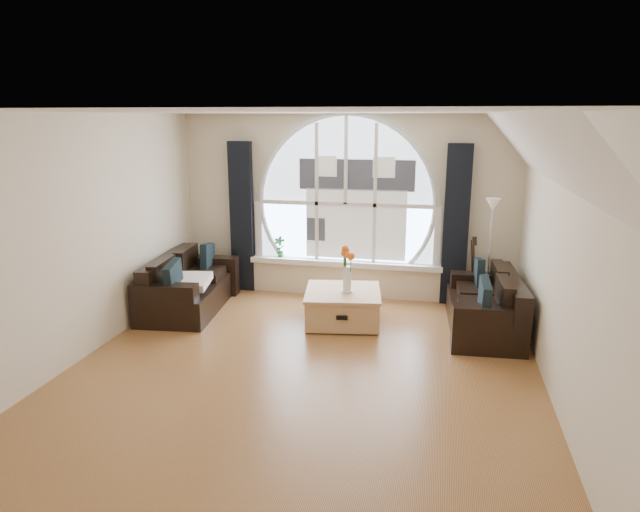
{
  "coord_description": "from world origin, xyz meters",
  "views": [
    {
      "loc": [
        1.35,
        -5.35,
        2.66
      ],
      "look_at": [
        0.0,
        0.9,
        1.05
      ],
      "focal_mm": 31.26,
      "sensor_mm": 36.0,
      "label": 1
    }
  ],
  "objects_px": {
    "floor_lamp": "(489,256)",
    "guitar": "(472,272)",
    "sofa_right": "(485,301)",
    "vase_flowers": "(347,263)",
    "coffee_chest": "(343,305)",
    "potted_plant": "(280,247)",
    "sofa_left": "(189,282)"
  },
  "relations": [
    {
      "from": "potted_plant",
      "to": "coffee_chest",
      "type": "bearing_deg",
      "value": -43.56
    },
    {
      "from": "sofa_right",
      "to": "coffee_chest",
      "type": "distance_m",
      "value": 1.81
    },
    {
      "from": "potted_plant",
      "to": "guitar",
      "type": "bearing_deg",
      "value": -3.5
    },
    {
      "from": "vase_flowers",
      "to": "floor_lamp",
      "type": "bearing_deg",
      "value": 25.28
    },
    {
      "from": "coffee_chest",
      "to": "vase_flowers",
      "type": "height_order",
      "value": "vase_flowers"
    },
    {
      "from": "coffee_chest",
      "to": "potted_plant",
      "type": "height_order",
      "value": "potted_plant"
    },
    {
      "from": "sofa_right",
      "to": "potted_plant",
      "type": "height_order",
      "value": "potted_plant"
    },
    {
      "from": "sofa_right",
      "to": "sofa_left",
      "type": "bearing_deg",
      "value": 177.17
    },
    {
      "from": "floor_lamp",
      "to": "guitar",
      "type": "xyz_separation_m",
      "value": [
        -0.21,
        0.14,
        -0.27
      ]
    },
    {
      "from": "sofa_right",
      "to": "vase_flowers",
      "type": "height_order",
      "value": "vase_flowers"
    },
    {
      "from": "sofa_right",
      "to": "guitar",
      "type": "bearing_deg",
      "value": 94.9
    },
    {
      "from": "vase_flowers",
      "to": "guitar",
      "type": "xyz_separation_m",
      "value": [
        1.61,
        1.0,
        -0.3
      ]
    },
    {
      "from": "coffee_chest",
      "to": "vase_flowers",
      "type": "bearing_deg",
      "value": -47.12
    },
    {
      "from": "floor_lamp",
      "to": "potted_plant",
      "type": "height_order",
      "value": "floor_lamp"
    },
    {
      "from": "guitar",
      "to": "floor_lamp",
      "type": "bearing_deg",
      "value": -53.15
    },
    {
      "from": "coffee_chest",
      "to": "floor_lamp",
      "type": "height_order",
      "value": "floor_lamp"
    },
    {
      "from": "sofa_right",
      "to": "floor_lamp",
      "type": "xyz_separation_m",
      "value": [
        0.08,
        0.74,
        0.4
      ]
    },
    {
      "from": "sofa_left",
      "to": "sofa_right",
      "type": "distance_m",
      "value": 4.0
    },
    {
      "from": "coffee_chest",
      "to": "guitar",
      "type": "bearing_deg",
      "value": 21.03
    },
    {
      "from": "floor_lamp",
      "to": "guitar",
      "type": "height_order",
      "value": "floor_lamp"
    },
    {
      "from": "sofa_left",
      "to": "guitar",
      "type": "xyz_separation_m",
      "value": [
        3.87,
        0.9,
        0.13
      ]
    },
    {
      "from": "vase_flowers",
      "to": "floor_lamp",
      "type": "relative_size",
      "value": 0.44
    },
    {
      "from": "coffee_chest",
      "to": "floor_lamp",
      "type": "bearing_deg",
      "value": 14.67
    },
    {
      "from": "potted_plant",
      "to": "sofa_right",
      "type": "bearing_deg",
      "value": -19.6
    },
    {
      "from": "sofa_right",
      "to": "potted_plant",
      "type": "relative_size",
      "value": 5.06
    },
    {
      "from": "sofa_right",
      "to": "vase_flowers",
      "type": "relative_size",
      "value": 2.34
    },
    {
      "from": "sofa_left",
      "to": "sofa_right",
      "type": "xyz_separation_m",
      "value": [
        4.0,
        0.01,
        0.0
      ]
    },
    {
      "from": "floor_lamp",
      "to": "vase_flowers",
      "type": "bearing_deg",
      "value": -154.72
    },
    {
      "from": "sofa_right",
      "to": "coffee_chest",
      "type": "height_order",
      "value": "sofa_right"
    },
    {
      "from": "coffee_chest",
      "to": "vase_flowers",
      "type": "xyz_separation_m",
      "value": [
        0.06,
        -0.05,
        0.59
      ]
    },
    {
      "from": "floor_lamp",
      "to": "guitar",
      "type": "relative_size",
      "value": 1.51
    },
    {
      "from": "vase_flowers",
      "to": "sofa_right",
      "type": "bearing_deg",
      "value": 3.78
    }
  ]
}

